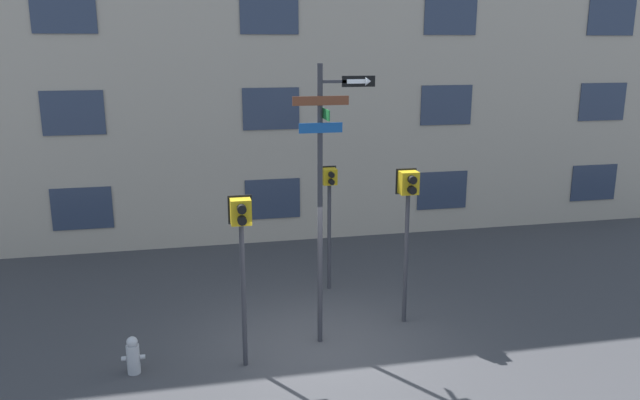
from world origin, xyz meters
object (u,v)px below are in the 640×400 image
object	(u,v)px
street_sign_pole	(324,182)
pedestrian_signal_right	(408,204)
pedestrian_signal_left	(242,235)
fire_hydrant	(133,356)
pedestrian_signal_across	(329,196)

from	to	relation	value
street_sign_pole	pedestrian_signal_right	xyz separation A→B (m)	(1.68, 0.47, -0.58)
street_sign_pole	pedestrian_signal_right	bearing A→B (deg)	15.57
pedestrian_signal_left	street_sign_pole	bearing A→B (deg)	21.62
street_sign_pole	pedestrian_signal_right	distance (m)	1.84
pedestrian_signal_left	pedestrian_signal_right	bearing A→B (deg)	18.44
pedestrian_signal_right	fire_hydrant	xyz separation A→B (m)	(-4.93, -0.92, -2.03)
pedestrian_signal_across	fire_hydrant	xyz separation A→B (m)	(-3.89, -2.86, -1.76)
pedestrian_signal_left	pedestrian_signal_across	bearing A→B (deg)	54.81
pedestrian_signal_left	pedestrian_signal_across	distance (m)	3.66
pedestrian_signal_right	pedestrian_signal_left	bearing A→B (deg)	-161.56
pedestrian_signal_right	fire_hydrant	world-z (taller)	pedestrian_signal_right
pedestrian_signal_right	pedestrian_signal_across	distance (m)	2.21
pedestrian_signal_left	pedestrian_signal_right	xyz separation A→B (m)	(3.14, 1.05, 0.09)
street_sign_pole	fire_hydrant	bearing A→B (deg)	-172.06
pedestrian_signal_left	fire_hydrant	distance (m)	2.65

